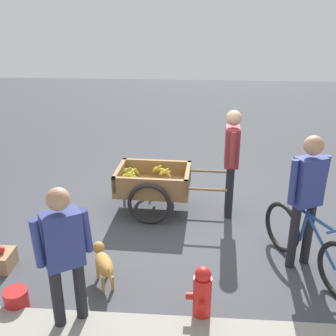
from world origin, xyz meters
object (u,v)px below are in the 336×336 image
cyclist_person (307,191)px  dog (103,262)px  fruit_cart (153,184)px  bicycle (309,246)px  vendor_person (232,154)px  fire_hydrant (202,296)px  plastic_bucket (17,301)px  bystander_person (64,251)px

cyclist_person → dog: size_ratio=2.68×
fruit_cart → bicycle: bearing=144.6°
vendor_person → bicycle: bearing=121.4°
fire_hydrant → vendor_person: bearing=-100.3°
dog → plastic_bucket: size_ratio=2.30×
fruit_cart → dog: size_ratio=2.71×
vendor_person → cyclist_person: bearing=121.8°
vendor_person → bystander_person: bearing=56.0°
fruit_cart → cyclist_person: size_ratio=1.01×
vendor_person → plastic_bucket: bearing=44.7°
cyclist_person → fire_hydrant: cyclist_person is taller
dog → fire_hydrant: fire_hydrant is taller
fruit_cart → fire_hydrant: bearing=107.3°
fruit_cart → vendor_person: (-1.16, 0.05, 0.53)m
vendor_person → bystander_person: (1.69, 2.49, -0.06)m
bystander_person → dog: bearing=-101.9°
bicycle → dog: size_ratio=2.44×
bicycle → cyclist_person: cyclist_person is taller
bystander_person → cyclist_person: bearing=-152.8°
fruit_cart → fire_hydrant: 2.49m
fire_hydrant → dog: bearing=-27.1°
fire_hydrant → plastic_bucket: fire_hydrant is taller
cyclist_person → fruit_cart: bearing=-33.7°
fruit_cart → bicycle: bicycle is taller
bicycle → cyclist_person: (0.07, -0.14, 0.65)m
bicycle → dog: bicycle is taller
fruit_cart → plastic_bucket: (1.16, 2.35, -0.30)m
fruit_cart → vendor_person: vendor_person is taller
bicycle → fire_hydrant: size_ratio=2.25×
fire_hydrant → plastic_bucket: 1.91m
vendor_person → fruit_cart: bearing=-2.4°
fruit_cart → cyclist_person: cyclist_person is taller
fire_hydrant → bystander_person: (1.26, 0.17, 0.58)m
dog → fruit_cart: bearing=-101.6°
plastic_bucket → vendor_person: bearing=-135.3°
fire_hydrant → plastic_bucket: bearing=-0.7°
bicycle → bystander_person: size_ratio=0.98×
cyclist_person → plastic_bucket: 3.38m
plastic_bucket → bicycle: bearing=-163.6°
fire_hydrant → bystander_person: bystander_person is taller
fruit_cart → vendor_person: size_ratio=1.04×
fruit_cart → dog: (0.37, 1.81, -0.17)m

